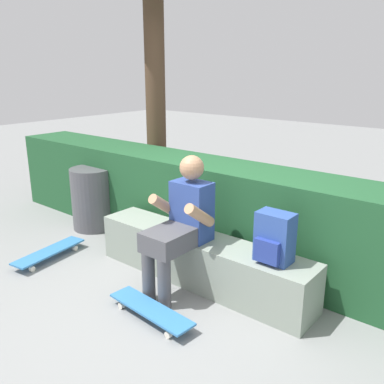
{
  "coord_description": "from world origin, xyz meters",
  "views": [
    {
      "loc": [
        2.12,
        -2.25,
        1.89
      ],
      "look_at": [
        -0.14,
        0.49,
        0.82
      ],
      "focal_mm": 38.7,
      "sensor_mm": 36.0,
      "label": 1
    }
  ],
  "objects": [
    {
      "name": "hedge_row",
      "position": [
        -0.47,
        1.06,
        0.48
      ],
      "size": [
        5.84,
        0.65,
        0.97
      ],
      "color": "#1F502C",
      "rests_on": "ground"
    },
    {
      "name": "skateboard_near_person",
      "position": [
        0.07,
        -0.27,
        0.07
      ],
      "size": [
        0.81,
        0.26,
        0.09
      ],
      "color": "teal",
      "rests_on": "ground"
    },
    {
      "name": "skateboard_beside_bench",
      "position": [
        -1.49,
        -0.18,
        0.07
      ],
      "size": [
        0.32,
        0.82,
        0.09
      ],
      "color": "teal",
      "rests_on": "ground"
    },
    {
      "name": "bench_main",
      "position": [
        0.0,
        0.44,
        0.22
      ],
      "size": [
        2.19,
        0.41,
        0.44
      ],
      "color": "gray",
      "rests_on": "ground"
    },
    {
      "name": "backpack_on_bench",
      "position": [
        0.74,
        0.43,
        0.63
      ],
      "size": [
        0.28,
        0.23,
        0.4
      ],
      "color": "#2D4C99",
      "rests_on": "bench_main"
    },
    {
      "name": "person_skater",
      "position": [
        -0.05,
        0.23,
        0.64
      ],
      "size": [
        0.49,
        0.62,
        1.19
      ],
      "color": "#2D4793",
      "rests_on": "ground"
    },
    {
      "name": "ground_plane",
      "position": [
        0.0,
        0.0,
        0.0
      ],
      "size": [
        24.0,
        24.0,
        0.0
      ],
      "primitive_type": "plane",
      "color": "gray"
    },
    {
      "name": "trash_bin",
      "position": [
        -1.85,
        0.67,
        0.37
      ],
      "size": [
        0.5,
        0.5,
        0.75
      ],
      "color": "#4C4C51",
      "rests_on": "ground"
    }
  ]
}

